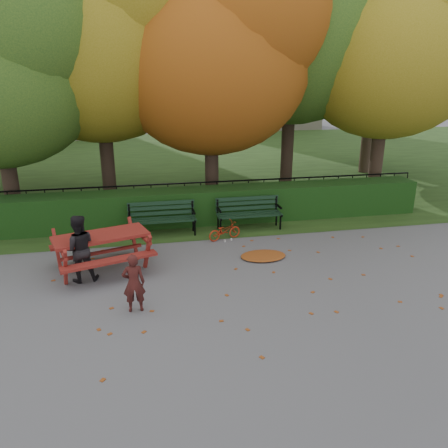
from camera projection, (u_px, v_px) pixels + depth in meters
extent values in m
plane|color=slate|center=(241.00, 293.00, 8.67)|extent=(90.00, 90.00, 0.00)
plane|color=#1D3212|center=(175.00, 162.00, 21.65)|extent=(90.00, 90.00, 0.00)
cube|color=#BBAF95|center=(17.00, 20.00, 28.67)|extent=(10.00, 7.00, 15.00)
cube|color=#BBAF95|center=(258.00, 49.00, 34.17)|extent=(9.00, 6.00, 12.00)
cube|color=black|center=(205.00, 206.00, 12.68)|extent=(13.00, 0.90, 1.00)
cube|color=black|center=(201.00, 211.00, 13.56)|extent=(14.00, 0.04, 0.04)
cube|color=black|center=(201.00, 182.00, 13.26)|extent=(14.00, 0.04, 0.04)
cylinder|color=black|center=(100.00, 204.00, 12.87)|extent=(0.03, 0.03, 1.00)
cylinder|color=black|center=(201.00, 198.00, 13.42)|extent=(0.03, 0.03, 1.00)
cylinder|color=black|center=(294.00, 193.00, 13.98)|extent=(0.03, 0.03, 1.00)
cylinder|color=black|center=(393.00, 188.00, 14.63)|extent=(0.03, 0.03, 1.00)
cylinder|color=black|center=(10.00, 177.00, 12.60)|extent=(0.44, 0.44, 2.62)
sphere|color=#264B1B|center=(18.00, 20.00, 10.81)|extent=(4.20, 4.20, 4.20)
cylinder|color=black|center=(107.00, 157.00, 14.13)|extent=(0.44, 0.44, 3.15)
ellipsoid|color=olive|center=(97.00, 45.00, 13.03)|extent=(6.40, 6.40, 5.76)
cylinder|color=black|center=(212.00, 163.00, 14.06)|extent=(0.44, 0.44, 2.80)
ellipsoid|color=#965110|center=(211.00, 64.00, 13.08)|extent=(6.00, 6.00, 5.40)
sphere|color=#965110|center=(252.00, 12.00, 12.15)|extent=(4.50, 4.50, 4.50)
cylinder|color=black|center=(287.00, 144.00, 15.71)|extent=(0.44, 0.44, 3.50)
ellipsoid|color=#264B1B|center=(293.00, 30.00, 14.49)|extent=(6.80, 6.80, 6.12)
cylinder|color=black|center=(377.00, 155.00, 14.91)|extent=(0.44, 0.44, 2.97)
ellipsoid|color=olive|center=(388.00, 56.00, 13.87)|extent=(5.80, 5.80, 5.22)
sphere|color=olive|center=(438.00, 8.00, 12.96)|extent=(4.35, 4.35, 4.35)
cylinder|color=black|center=(367.00, 136.00, 18.92)|extent=(0.44, 0.44, 3.15)
ellipsoid|color=#264B1B|center=(376.00, 53.00, 17.82)|extent=(6.00, 6.00, 5.40)
sphere|color=#264B1B|center=(415.00, 15.00, 16.89)|extent=(4.50, 4.50, 4.50)
cube|color=black|center=(163.00, 222.00, 11.46)|extent=(1.80, 0.12, 0.04)
cube|color=black|center=(162.00, 220.00, 11.63)|extent=(1.80, 0.12, 0.04)
cube|color=black|center=(162.00, 218.00, 11.79)|extent=(1.80, 0.12, 0.04)
cube|color=black|center=(161.00, 213.00, 11.84)|extent=(1.80, 0.05, 0.10)
cube|color=black|center=(161.00, 208.00, 11.79)|extent=(1.80, 0.05, 0.10)
cube|color=black|center=(161.00, 203.00, 11.75)|extent=(1.80, 0.05, 0.10)
cube|color=black|center=(130.00, 223.00, 11.47)|extent=(0.05, 0.55, 0.06)
cube|color=black|center=(129.00, 211.00, 11.65)|extent=(0.05, 0.05, 0.41)
cylinder|color=black|center=(130.00, 232.00, 11.37)|extent=(0.05, 0.05, 0.44)
cylinder|color=black|center=(130.00, 228.00, 11.71)|extent=(0.05, 0.05, 0.44)
cube|color=black|center=(129.00, 215.00, 11.43)|extent=(0.05, 0.45, 0.04)
cube|color=black|center=(194.00, 219.00, 11.79)|extent=(0.05, 0.55, 0.06)
cube|color=black|center=(192.00, 208.00, 11.97)|extent=(0.05, 0.05, 0.41)
cylinder|color=black|center=(195.00, 228.00, 11.69)|extent=(0.05, 0.05, 0.44)
cylinder|color=black|center=(193.00, 223.00, 12.02)|extent=(0.05, 0.05, 0.44)
cube|color=black|center=(194.00, 211.00, 11.74)|extent=(0.05, 0.45, 0.04)
cube|color=black|center=(251.00, 216.00, 11.91)|extent=(1.80, 0.12, 0.04)
cube|color=black|center=(249.00, 214.00, 12.07)|extent=(1.80, 0.12, 0.04)
cube|color=black|center=(248.00, 213.00, 12.24)|extent=(1.80, 0.12, 0.04)
cube|color=black|center=(247.00, 208.00, 12.29)|extent=(1.80, 0.05, 0.10)
cube|color=black|center=(247.00, 203.00, 12.24)|extent=(1.80, 0.05, 0.10)
cube|color=black|center=(247.00, 198.00, 12.20)|extent=(1.80, 0.05, 0.10)
cube|color=black|center=(219.00, 217.00, 11.92)|extent=(0.05, 0.55, 0.06)
cube|color=black|center=(217.00, 206.00, 12.10)|extent=(0.05, 0.05, 0.41)
cylinder|color=black|center=(221.00, 226.00, 11.82)|extent=(0.05, 0.05, 0.44)
cylinder|color=black|center=(218.00, 222.00, 12.15)|extent=(0.05, 0.05, 0.44)
cube|color=black|center=(219.00, 210.00, 11.87)|extent=(0.05, 0.45, 0.04)
cube|color=black|center=(279.00, 213.00, 12.24)|extent=(0.05, 0.55, 0.06)
cube|color=black|center=(276.00, 203.00, 12.41)|extent=(0.05, 0.05, 0.41)
cylinder|color=black|center=(280.00, 222.00, 12.13)|extent=(0.05, 0.05, 0.44)
cylinder|color=black|center=(276.00, 218.00, 12.47)|extent=(0.05, 0.05, 0.44)
cube|color=black|center=(279.00, 206.00, 12.19)|extent=(0.05, 0.45, 0.04)
cube|color=maroon|center=(101.00, 236.00, 9.40)|extent=(2.13, 1.38, 0.07)
cube|color=maroon|center=(110.00, 261.00, 8.96)|extent=(1.97, 0.85, 0.05)
cube|color=maroon|center=(95.00, 241.00, 10.05)|extent=(1.97, 0.85, 0.05)
cube|color=maroon|center=(65.00, 268.00, 8.72)|extent=(0.23, 0.56, 0.96)
cube|color=maroon|center=(57.00, 252.00, 9.54)|extent=(0.23, 0.56, 0.96)
cube|color=maroon|center=(60.00, 247.00, 9.04)|extent=(0.51, 1.43, 0.07)
cube|color=maroon|center=(147.00, 253.00, 9.50)|extent=(0.23, 0.56, 0.96)
cube|color=maroon|center=(133.00, 238.00, 10.32)|extent=(0.23, 0.56, 0.96)
cube|color=maroon|center=(139.00, 233.00, 9.81)|extent=(0.51, 1.43, 0.07)
cube|color=maroon|center=(102.00, 252.00, 9.52)|extent=(1.70, 0.59, 0.07)
ellipsoid|color=brown|center=(263.00, 256.00, 10.35)|extent=(1.24, 0.99, 0.08)
imported|color=#3F1614|center=(134.00, 283.00, 7.84)|extent=(0.41, 0.27, 1.12)
imported|color=black|center=(79.00, 249.00, 8.97)|extent=(0.76, 0.63, 1.44)
imported|color=#AD260F|center=(225.00, 231.00, 11.40)|extent=(0.97, 0.59, 0.48)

